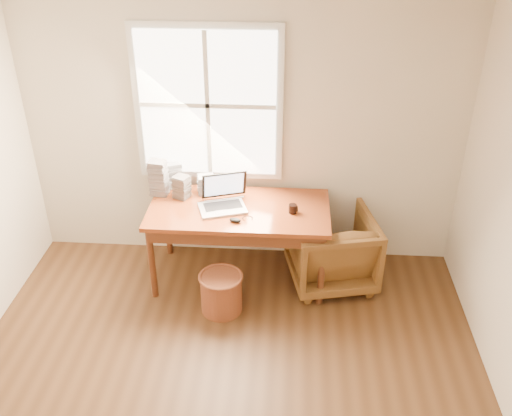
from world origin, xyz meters
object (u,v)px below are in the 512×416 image
at_px(armchair, 332,249).
at_px(coffee_mug, 293,209).
at_px(desk, 239,210).
at_px(wicker_stool, 221,293).
at_px(laptop, 222,194).
at_px(cd_stack_a, 175,175).

relative_size(armchair, coffee_mug, 9.50).
distance_m(desk, wicker_stool, 0.75).
distance_m(desk, armchair, 0.93).
height_order(desk, wicker_stool, desk).
xyz_separation_m(desk, laptop, (-0.14, -0.04, 0.17)).
xyz_separation_m(armchair, wicker_stool, (-0.96, -0.49, -0.17)).
height_order(desk, laptop, laptop).
bearing_deg(coffee_mug, desk, 177.44).
xyz_separation_m(wicker_stool, laptop, (-0.03, 0.45, 0.72)).
relative_size(coffee_mug, cd_stack_a, 0.31).
height_order(wicker_stool, coffee_mug, coffee_mug).
xyz_separation_m(desk, armchair, (0.84, 0.00, -0.39)).
bearing_deg(laptop, armchair, -16.31).
bearing_deg(desk, wicker_stool, -103.28).
relative_size(armchair, laptop, 1.78).
bearing_deg(armchair, desk, -12.45).
distance_m(armchair, wicker_stool, 1.09).
xyz_separation_m(laptop, cd_stack_a, (-0.49, 0.39, -0.02)).
bearing_deg(laptop, cd_stack_a, 123.35).
xyz_separation_m(desk, coffee_mug, (0.47, -0.05, 0.06)).
height_order(armchair, laptop, laptop).
distance_m(desk, coffee_mug, 0.48).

